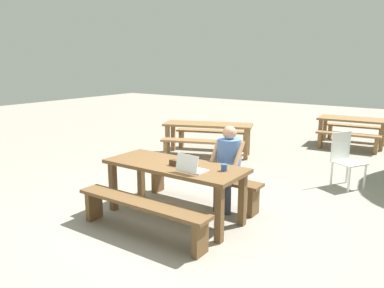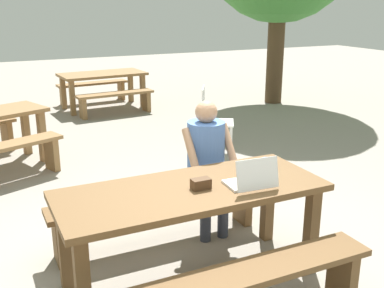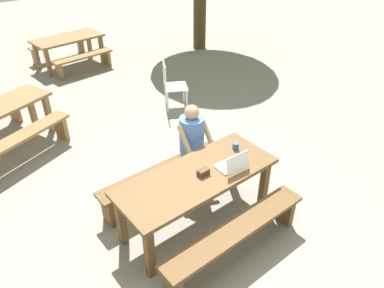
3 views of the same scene
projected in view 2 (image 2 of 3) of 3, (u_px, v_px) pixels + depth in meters
name	position (u px, v px, depth m)	size (l,w,h in m)	color
ground_plane	(192.00, 279.00, 3.67)	(30.00, 30.00, 0.00)	gray
picnic_table_front	(192.00, 202.00, 3.47)	(2.00, 0.80, 0.78)	brown
bench_near	(238.00, 288.00, 2.97)	(1.96, 0.30, 0.45)	brown
bench_far	(159.00, 205.00, 4.16)	(1.96, 0.30, 0.45)	brown
laptop	(252.00, 180.00, 3.43)	(0.35, 0.30, 0.24)	white
small_pouch	(201.00, 184.00, 3.40)	(0.14, 0.08, 0.08)	#4C331E
coffee_mug	(267.00, 164.00, 3.81)	(0.08, 0.08, 0.09)	#335693
person_seated	(207.00, 157.00, 4.21)	(0.45, 0.43, 1.25)	#333847
plastic_chair	(212.00, 119.00, 6.58)	(0.60, 0.60, 0.94)	white
picnic_table_mid	(103.00, 78.00, 9.31)	(1.71, 0.96, 0.71)	olive
bench_mid_south	(116.00, 99.00, 8.84)	(1.50, 0.42, 0.43)	olive
bench_mid_north	(93.00, 88.00, 9.95)	(1.50, 0.42, 0.43)	olive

